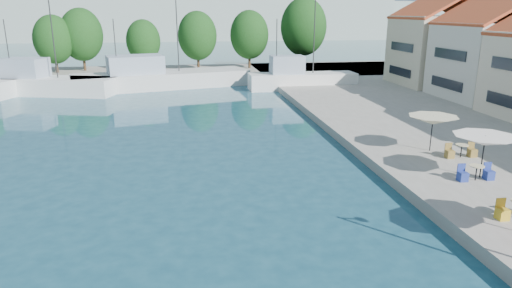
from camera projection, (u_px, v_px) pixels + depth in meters
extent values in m
cube|color=gray|center=(157.00, 74.00, 62.63)|extent=(90.00, 16.00, 0.60)
cube|color=#9CAAA0|center=(100.00, 13.00, 145.43)|extent=(180.00, 40.00, 16.00)
cube|color=#9CAAA0|center=(298.00, 18.00, 175.30)|extent=(140.00, 40.00, 12.00)
cube|color=silver|center=(489.00, 61.00, 42.58)|extent=(8.00, 8.50, 7.00)
pyramid|color=#CA3D2C|center=(497.00, 2.00, 41.10)|extent=(8.40, 8.80, 1.80)
cube|color=beige|center=(438.00, 51.00, 51.05)|extent=(8.60, 8.50, 7.50)
cube|color=silver|center=(46.00, 88.00, 48.93)|extent=(15.55, 7.90, 2.20)
cube|color=#98A9BC|center=(24.00, 68.00, 48.61)|extent=(5.17, 4.14, 2.00)
cylinder|color=#2D2D2D|center=(53.00, 39.00, 47.32)|extent=(0.12, 0.12, 8.00)
cylinder|color=#2D2D2D|center=(8.00, 48.00, 48.23)|extent=(0.10, 0.10, 6.00)
cube|color=silver|center=(163.00, 81.00, 53.25)|extent=(20.70, 10.01, 2.20)
cube|color=#98A9BC|center=(135.00, 64.00, 51.52)|extent=(6.82, 5.37, 2.00)
cylinder|color=#2D2D2D|center=(177.00, 36.00, 52.58)|extent=(0.12, 0.12, 8.00)
cylinder|color=#2D2D2D|center=(115.00, 47.00, 50.20)|extent=(0.10, 0.10, 6.00)
cube|color=white|center=(302.00, 83.00, 52.28)|extent=(12.24, 3.24, 2.20)
cube|color=#98A9BC|center=(287.00, 65.00, 51.41)|extent=(3.68, 2.46, 2.00)
cylinder|color=#2D2D2D|center=(314.00, 37.00, 51.03)|extent=(0.12, 0.12, 8.00)
cylinder|color=#2D2D2D|center=(277.00, 47.00, 50.66)|extent=(0.10, 0.10, 6.00)
cylinder|color=#3F2B19|center=(56.00, 60.00, 61.14)|extent=(0.36, 0.36, 3.38)
ellipsoid|color=#173B12|center=(53.00, 39.00, 60.38)|extent=(5.14, 5.14, 6.42)
cylinder|color=#3F2B19|center=(84.00, 57.00, 63.25)|extent=(0.36, 0.36, 3.77)
ellipsoid|color=#173B12|center=(81.00, 35.00, 62.40)|extent=(5.73, 5.73, 7.16)
cylinder|color=#3F2B19|center=(144.00, 59.00, 64.03)|extent=(0.36, 0.36, 3.09)
ellipsoid|color=#173B12|center=(143.00, 41.00, 63.34)|extent=(4.70, 4.70, 5.87)
cylinder|color=#3F2B19|center=(198.00, 56.00, 64.96)|extent=(0.36, 0.36, 3.59)
ellipsoid|color=#173B12|center=(197.00, 36.00, 64.15)|extent=(5.46, 5.46, 6.82)
cylinder|color=#3F2B19|center=(249.00, 55.00, 66.25)|extent=(0.36, 0.36, 3.64)
ellipsoid|color=#173B12|center=(249.00, 35.00, 65.43)|extent=(5.54, 5.54, 6.92)
cylinder|color=#3F2B19|center=(303.00, 51.00, 68.10)|extent=(0.36, 0.36, 4.44)
ellipsoid|color=#173B12|center=(304.00, 27.00, 67.10)|extent=(6.76, 6.76, 8.44)
cylinder|color=black|center=(483.00, 157.00, 22.52)|extent=(0.06, 0.06, 2.17)
cone|color=white|center=(485.00, 140.00, 22.28)|extent=(3.11, 3.11, 0.50)
cylinder|color=black|center=(431.00, 133.00, 26.90)|extent=(0.06, 0.06, 2.11)
cone|color=beige|center=(433.00, 120.00, 26.67)|extent=(2.90, 2.90, 0.50)
cube|color=gold|center=(502.00, 214.00, 18.15)|extent=(0.42, 0.42, 0.46)
cylinder|color=black|center=(476.00, 173.00, 22.32)|extent=(0.06, 0.06, 0.74)
cylinder|color=#C5BD90|center=(477.00, 166.00, 22.22)|extent=(0.70, 0.70, 0.04)
cube|color=navy|center=(489.00, 175.00, 22.47)|extent=(0.42, 0.42, 0.46)
cube|color=navy|center=(463.00, 177.00, 22.26)|extent=(0.42, 0.42, 0.46)
cylinder|color=black|center=(461.00, 151.00, 25.83)|extent=(0.06, 0.06, 0.74)
cylinder|color=#C5BD90|center=(462.00, 145.00, 25.73)|extent=(0.70, 0.70, 0.04)
cube|color=olive|center=(472.00, 153.00, 25.97)|extent=(0.42, 0.42, 0.46)
cube|color=olive|center=(449.00, 154.00, 25.77)|extent=(0.42, 0.42, 0.46)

